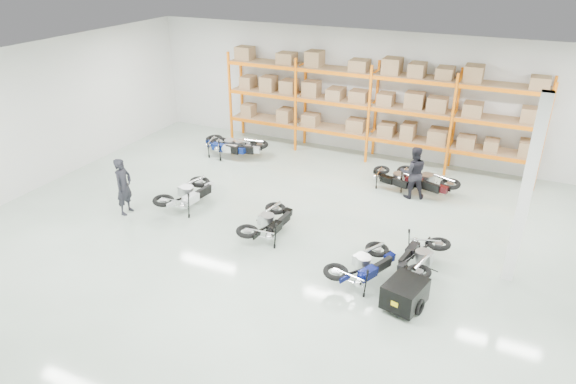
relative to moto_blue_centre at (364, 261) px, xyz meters
The scene contains 14 objects.
room 2.91m from the moto_blue_centre, 154.07° to the left, with size 18.00×18.00×18.00m.
pallet_rack 7.96m from the moto_blue_centre, 105.80° to the left, with size 11.28×0.98×3.62m.
structural_column 3.85m from the moto_blue_centre, 26.37° to the left, with size 0.25×0.25×4.50m, color white.
moto_blue_centre is the anchor object (origin of this frame).
moto_silver_left 6.06m from the moto_blue_centre, 166.80° to the left, with size 0.82×1.85×1.13m, color silver, non-canonical shape.
moto_black_far_left 3.06m from the moto_blue_centre, 163.27° to the left, with size 0.78×1.76×1.07m, color black, non-canonical shape.
moto_touring_right 1.47m from the moto_blue_centre, 40.82° to the left, with size 0.76×1.72×1.05m, color black, non-canonical shape.
trailer 1.29m from the moto_blue_centre, 29.74° to the right, with size 0.93×1.62×0.65m.
moto_back_a 8.81m from the moto_blue_centre, 142.04° to the left, with size 0.82×1.85×1.13m, color navy, non-canonical shape.
moto_back_b 8.53m from the moto_blue_centre, 140.11° to the left, with size 0.83×1.88×1.15m, color silver, non-canonical shape.
moto_back_c 5.29m from the moto_blue_centre, 96.31° to the left, with size 0.70×1.58×0.96m, color black, non-canonical shape.
moto_back_d 5.34m from the moto_blue_centre, 86.65° to the left, with size 0.82×1.84×1.13m, color #3B0B0F, non-canonical shape.
person_left 7.34m from the moto_blue_centre, behind, with size 0.62×0.41×1.70m, color black.
person_back 4.88m from the moto_blue_centre, 89.70° to the left, with size 0.81×0.63×1.67m, color black.
Camera 1 is at (4.73, -10.85, 7.16)m, focal length 32.00 mm.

